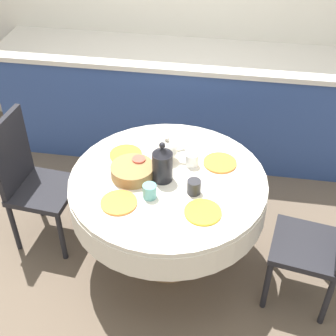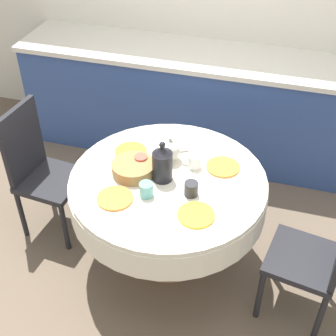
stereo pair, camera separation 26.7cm
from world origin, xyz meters
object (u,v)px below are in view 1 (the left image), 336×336
at_px(chair_left, 324,238).
at_px(chair_right, 30,177).
at_px(teapot, 167,150).
at_px(coffee_carafe, 162,164).

height_order(chair_left, chair_right, same).
xyz_separation_m(chair_right, teapot, (0.91, 0.09, 0.27)).
height_order(chair_left, coffee_carafe, coffee_carafe).
relative_size(chair_left, teapot, 5.21).
distance_m(chair_right, teapot, 0.96).
xyz_separation_m(chair_left, coffee_carafe, (-0.97, 0.15, 0.31)).
bearing_deg(teapot, coffee_carafe, -89.12).
relative_size(chair_right, teapot, 5.21).
bearing_deg(chair_right, coffee_carafe, 89.22).
distance_m(chair_right, coffee_carafe, 0.97).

